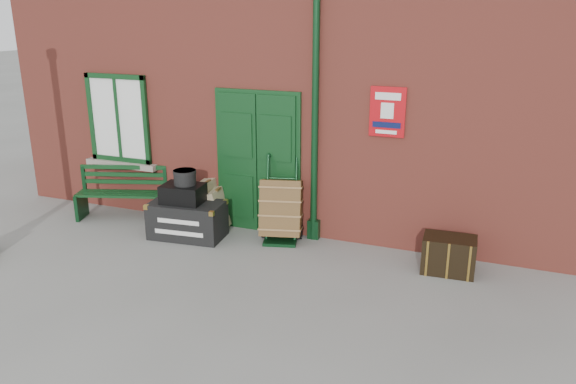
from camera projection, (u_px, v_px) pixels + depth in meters
The scene contains 10 objects.
ground at pixel (235, 269), 7.74m from camera, with size 80.00×80.00×0.00m, color gray.
station_building at pixel (318, 82), 10.17m from camera, with size 10.30×4.30×4.36m.
bench at pixel (123, 191), 9.55m from camera, with size 1.56×0.91×0.92m.
houdini_trunk at pixel (187, 220), 8.76m from camera, with size 1.14×0.62×0.57m, color black.
strongbox at pixel (183, 193), 8.65m from camera, with size 0.62×0.45×0.28m, color black.
hatbox at pixel (185, 177), 8.59m from camera, with size 0.34×0.34×0.23m, color black.
suitcase_back at pixel (208, 205), 9.12m from camera, with size 0.22×0.54×0.76m, color tan.
suitcase_front at pixel (218, 209), 9.07m from camera, with size 0.20×0.49×0.65m, color tan.
porter_trolley at pixel (281, 209), 8.61m from camera, with size 0.78×0.81×1.29m.
dark_trunk at pixel (449, 255), 7.58m from camera, with size 0.70×0.45×0.50m, color black.
Camera 1 is at (3.28, -6.28, 3.38)m, focal length 35.00 mm.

